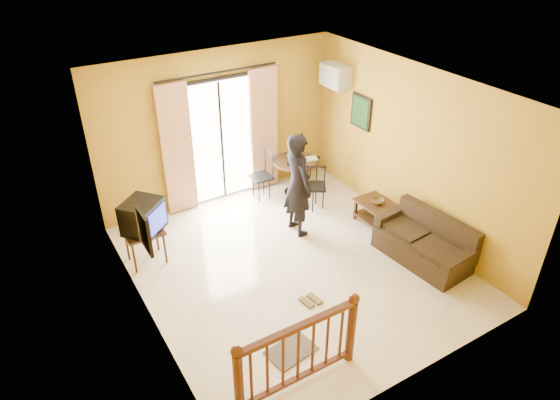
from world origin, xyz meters
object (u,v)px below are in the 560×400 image
dining_table (295,167)px  sofa (425,244)px  coffee_table (381,213)px  standing_person (298,185)px  television (143,216)px

dining_table → sofa: (0.62, -2.80, -0.26)m
coffee_table → sofa: bearing=-90.1°
coffee_table → sofa: sofa is taller
dining_table → sofa: size_ratio=0.51×
standing_person → television: bearing=77.9°
dining_table → standing_person: bearing=-121.0°
sofa → standing_person: (-1.28, 1.69, 0.61)m
coffee_table → standing_person: size_ratio=0.53×
coffee_table → sofa: 1.03m
standing_person → coffee_table: bearing=-118.0°
television → sofa: bearing=-70.6°
sofa → standing_person: bearing=121.9°
television → coffee_table: (3.72, -1.15, -0.54)m
dining_table → standing_person: 1.34m
standing_person → sofa: bearing=-143.6°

